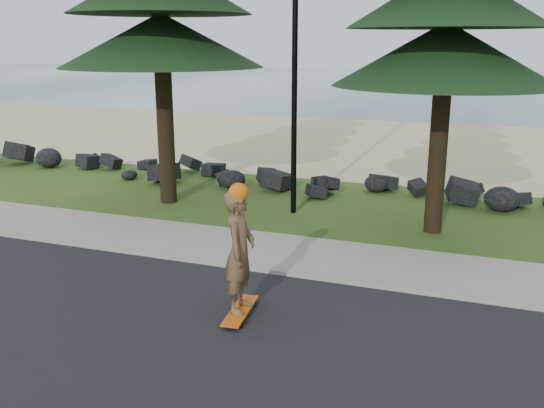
% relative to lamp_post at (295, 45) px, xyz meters
% --- Properties ---
extents(ground, '(160.00, 160.00, 0.00)m').
position_rel_lamp_post_xyz_m(ground, '(0.00, -3.20, -4.13)').
color(ground, '#2A5019').
rests_on(ground, ground).
extents(road, '(160.00, 7.00, 0.02)m').
position_rel_lamp_post_xyz_m(road, '(0.00, -7.70, -4.12)').
color(road, black).
rests_on(road, ground).
extents(kerb, '(160.00, 0.20, 0.10)m').
position_rel_lamp_post_xyz_m(kerb, '(0.00, -4.10, -4.08)').
color(kerb, gray).
rests_on(kerb, ground).
extents(sidewalk, '(160.00, 2.00, 0.08)m').
position_rel_lamp_post_xyz_m(sidewalk, '(0.00, -3.00, -4.09)').
color(sidewalk, gray).
rests_on(sidewalk, ground).
extents(beach_sand, '(160.00, 15.00, 0.01)m').
position_rel_lamp_post_xyz_m(beach_sand, '(0.00, 11.30, -4.13)').
color(beach_sand, beige).
rests_on(beach_sand, ground).
extents(ocean, '(160.00, 58.00, 0.01)m').
position_rel_lamp_post_xyz_m(ocean, '(0.00, 47.80, -4.13)').
color(ocean, '#39586C').
rests_on(ocean, ground).
extents(seawall_boulders, '(60.00, 2.40, 1.10)m').
position_rel_lamp_post_xyz_m(seawall_boulders, '(0.00, 2.40, -4.13)').
color(seawall_boulders, black).
rests_on(seawall_boulders, ground).
extents(lamp_post, '(0.25, 0.14, 8.14)m').
position_rel_lamp_post_xyz_m(lamp_post, '(0.00, 0.00, 0.00)').
color(lamp_post, black).
rests_on(lamp_post, ground).
extents(skateboarder, '(0.55, 1.19, 2.17)m').
position_rel_lamp_post_xyz_m(skateboarder, '(1.14, -6.02, -3.05)').
color(skateboarder, '#D3540C').
rests_on(skateboarder, ground).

